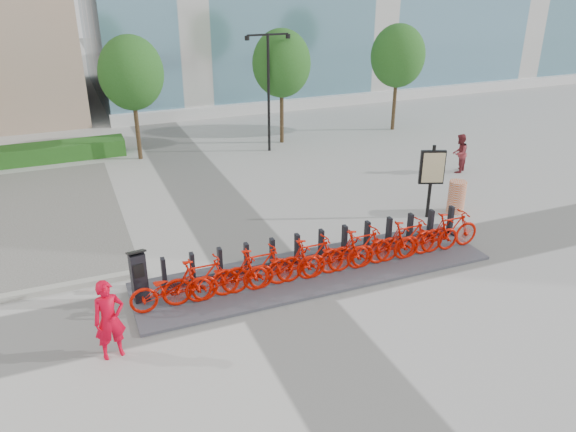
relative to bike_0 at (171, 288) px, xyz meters
name	(u,v)px	position (x,y,z in m)	size (l,w,h in m)	color
ground	(274,287)	(2.60, 0.05, -0.59)	(120.00, 120.00, 0.00)	#A2A2A2
hedge_b	(51,152)	(-2.40, 13.25, -0.24)	(6.00, 1.20, 0.70)	#347325
tree_1	(131,73)	(1.10, 12.05, 3.00)	(2.60, 2.60, 5.10)	brown
tree_2	(282,63)	(7.60, 12.05, 3.00)	(2.60, 2.60, 5.10)	brown
tree_3	(398,56)	(13.60, 12.05, 3.00)	(2.60, 2.60, 5.10)	brown
streetlamp	(268,79)	(6.60, 11.05, 2.54)	(2.00, 0.20, 5.00)	black
dock_pad	(315,271)	(3.90, 0.35, -0.55)	(9.60, 2.40, 0.08)	#42424A
dock_rail_posts	(322,245)	(4.32, 0.82, -0.09)	(8.74, 0.50, 0.85)	black
bike_0	(171,288)	(0.00, 0.00, 0.00)	(0.68, 1.96, 1.03)	#BB0D00
bike_1	(201,280)	(0.72, 0.00, 0.06)	(0.54, 1.90, 1.14)	#BB0D00
bike_2	(230,276)	(1.44, 0.00, 0.00)	(0.68, 1.96, 1.03)	#BB0D00
bike_3	(258,269)	(2.16, 0.00, 0.06)	(0.54, 1.90, 1.14)	#BB0D00
bike_4	(285,265)	(2.88, 0.00, 0.00)	(0.68, 1.96, 1.03)	#BB0D00
bike_5	(311,258)	(3.60, 0.00, 0.06)	(0.54, 1.90, 1.14)	#BB0D00
bike_6	(336,255)	(4.32, 0.00, 0.00)	(0.68, 1.96, 1.03)	#BB0D00
bike_7	(360,248)	(5.04, 0.00, 0.06)	(0.54, 1.90, 1.14)	#BB0D00
bike_8	(384,246)	(5.76, 0.00, 0.00)	(0.68, 1.96, 1.03)	#BB0D00
bike_9	(407,239)	(6.48, 0.00, 0.06)	(0.54, 1.90, 1.14)	#BB0D00
bike_10	(428,237)	(7.20, 0.00, 0.00)	(0.68, 1.96, 1.03)	#BB0D00
bike_11	(450,231)	(7.92, 0.00, 0.06)	(0.54, 1.90, 1.14)	#BB0D00
kiosk	(139,276)	(-0.64, 0.61, 0.15)	(0.46, 0.40, 1.38)	black
worker_red	(109,320)	(-1.49, -1.24, 0.29)	(0.64, 0.42, 1.77)	red
pedestrian	(459,153)	(12.54, 5.52, 0.18)	(0.75, 0.58, 1.54)	maroon
construction_barrel	(457,197)	(9.90, 2.24, -0.05)	(0.57, 0.57, 1.09)	#DD4500
map_sign	(432,170)	(8.81, 2.26, 1.01)	(0.78, 0.39, 2.43)	black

